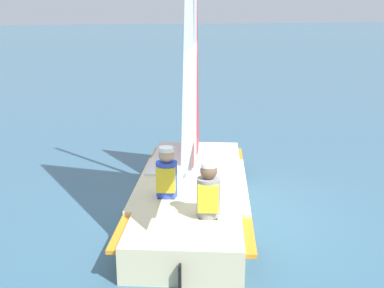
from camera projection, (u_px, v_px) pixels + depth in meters
name	position (u px, v px, depth m)	size (l,w,h in m)	color
ground_plane	(192.00, 209.00, 7.48)	(260.00, 260.00, 0.00)	#38607A
sailboat_main	(192.00, 167.00, 7.26)	(3.52, 4.61, 5.43)	beige
sailor_helm	(167.00, 184.00, 6.75)	(0.41, 0.42, 1.16)	black
sailor_crew	(208.00, 202.00, 6.09)	(0.41, 0.42, 1.16)	black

